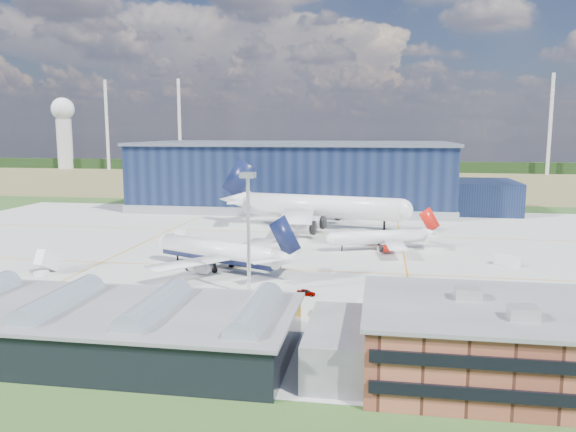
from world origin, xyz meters
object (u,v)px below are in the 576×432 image
at_px(gse_cart_a, 383,250).
at_px(hangar, 302,178).
at_px(light_mast_center, 248,214).
at_px(gse_cart_b, 180,232).
at_px(car_a, 306,293).
at_px(car_b, 456,302).
at_px(airliner_widebody, 321,195).
at_px(airliner_navy, 218,240).
at_px(airstair, 48,265).
at_px(gse_tug_b, 320,311).
at_px(airliner_red, 379,230).
at_px(gse_van_a, 372,308).
at_px(ops_building, 554,345).
at_px(gse_van_b, 507,261).

bearing_deg(gse_cart_a, hangar, 96.54).
relative_size(light_mast_center, gse_cart_b, 7.75).
relative_size(hangar, car_a, 40.84).
distance_m(hangar, car_b, 133.52).
xyz_separation_m(airliner_widebody, car_b, (31.90, -76.40, -9.94)).
relative_size(hangar, airliner_navy, 3.59).
height_order(gse_cart_b, airstair, airstair).
relative_size(hangar, airstair, 26.99).
bearing_deg(gse_tug_b, airliner_red, 78.89).
relative_size(gse_van_a, gse_cart_a, 1.68).
distance_m(gse_tug_b, airstair, 63.95).
xyz_separation_m(light_mast_center, airliner_red, (23.87, 44.85, -10.24)).
height_order(airliner_red, gse_cart_b, airliner_red).
height_order(gse_van_a, car_b, gse_van_a).
bearing_deg(car_a, ops_building, -122.00).
relative_size(gse_cart_b, car_b, 0.79).
height_order(airliner_red, gse_van_a, airliner_red).
relative_size(gse_tug_b, gse_van_a, 0.63).
distance_m(airliner_widebody, car_a, 75.45).
bearing_deg(gse_cart_a, airstair, -169.98).
bearing_deg(ops_building, airliner_widebody, 110.48).
xyz_separation_m(ops_building, gse_van_b, (7.74, 61.71, -3.58)).
bearing_deg(car_a, airliner_navy, 62.58).
relative_size(light_mast_center, airstair, 4.28).
height_order(airliner_navy, gse_van_b, airliner_navy).
relative_size(gse_cart_b, airstair, 0.55).
bearing_deg(airliner_widebody, gse_cart_a, -49.38).
bearing_deg(gse_van_b, airliner_navy, 149.29).
height_order(gse_van_a, gse_cart_a, gse_van_a).
height_order(ops_building, airstair, ops_building).
height_order(airliner_red, gse_van_b, airliner_red).
distance_m(light_mast_center, airliner_navy, 22.93).
height_order(airliner_widebody, car_a, airliner_widebody).
height_order(light_mast_center, airstair, light_mast_center).
bearing_deg(gse_van_a, gse_cart_b, 50.43).
distance_m(gse_cart_b, airstair, 50.69).
bearing_deg(car_a, gse_cart_b, 48.76).
bearing_deg(light_mast_center, ops_building, -33.69).
distance_m(light_mast_center, airliner_red, 51.83).
distance_m(hangar, airliner_navy, 107.00).
height_order(ops_building, car_a, ops_building).
bearing_deg(hangar, gse_van_a, -77.21).
distance_m(airliner_red, airliner_widebody, 36.42).
bearing_deg(ops_building, gse_van_a, 134.96).
bearing_deg(gse_tug_b, airliner_navy, 131.69).
height_order(ops_building, light_mast_center, light_mast_center).
distance_m(hangar, airliner_red, 86.02).
xyz_separation_m(gse_tug_b, gse_cart_a, (10.53, 51.53, -0.03)).
bearing_deg(gse_cart_b, light_mast_center, -135.95).
distance_m(gse_van_a, car_b, 16.20).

